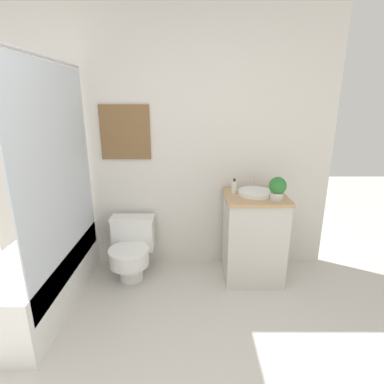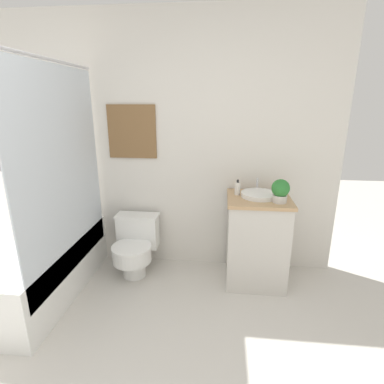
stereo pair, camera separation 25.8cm
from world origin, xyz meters
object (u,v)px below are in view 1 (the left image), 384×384
Objects in this scene: toilet at (132,248)px; soap_bottle at (234,187)px; sink at (256,193)px; potted_plant at (278,188)px.

soap_bottle is at bearing 2.82° from toilet.
toilet is at bearing -179.71° from sink.
toilet is 1.61× the size of sink.
sink is (1.19, 0.01, 0.56)m from toilet.
sink is 2.52× the size of soap_bottle.
sink is at bearing 138.12° from potted_plant.
soap_bottle is at bearing 152.25° from potted_plant.
potted_plant is (1.34, -0.14, 0.65)m from toilet.
sink is at bearing 0.29° from toilet.
soap_bottle is 0.70× the size of potted_plant.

